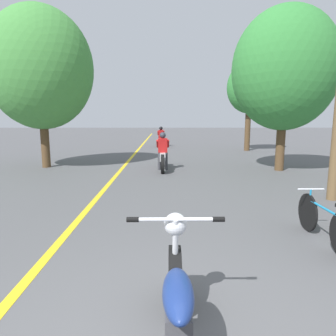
% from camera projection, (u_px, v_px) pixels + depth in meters
% --- Properties ---
extents(lane_stripe_center, '(0.14, 48.00, 0.01)m').
position_uv_depth(lane_stripe_center, '(130.00, 159.00, 14.17)').
color(lane_stripe_center, yellow).
rests_on(lane_stripe_center, ground).
extents(roadside_tree_right_near, '(3.72, 3.35, 5.76)m').
position_uv_depth(roadside_tree_right_near, '(285.00, 70.00, 10.54)').
color(roadside_tree_right_near, '#513A23').
rests_on(roadside_tree_right_near, ground).
extents(roadside_tree_right_far, '(2.59, 2.33, 5.17)m').
position_uv_depth(roadside_tree_right_far, '(249.00, 88.00, 17.32)').
color(roadside_tree_right_far, '#513A23').
rests_on(roadside_tree_right_far, ground).
extents(roadside_tree_left, '(3.95, 3.55, 6.03)m').
position_uv_depth(roadside_tree_left, '(40.00, 69.00, 11.22)').
color(roadside_tree_left, '#513A23').
rests_on(roadside_tree_left, ground).
extents(motorcycle_foreground, '(0.89, 2.08, 1.03)m').
position_uv_depth(motorcycle_foreground, '(178.00, 310.00, 2.34)').
color(motorcycle_foreground, black).
rests_on(motorcycle_foreground, ground).
extents(motorcycle_rider_lead, '(0.50, 2.20, 1.41)m').
position_uv_depth(motorcycle_rider_lead, '(163.00, 156.00, 11.18)').
color(motorcycle_rider_lead, black).
rests_on(motorcycle_rider_lead, ground).
extents(motorcycle_rider_far, '(0.50, 2.04, 1.36)m').
position_uv_depth(motorcycle_rider_far, '(161.00, 139.00, 20.34)').
color(motorcycle_rider_far, black).
rests_on(motorcycle_rider_far, ground).
extents(bicycle_parked, '(0.44, 1.68, 0.75)m').
position_uv_depth(bicycle_parked, '(324.00, 221.00, 4.60)').
color(bicycle_parked, black).
rests_on(bicycle_parked, ground).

